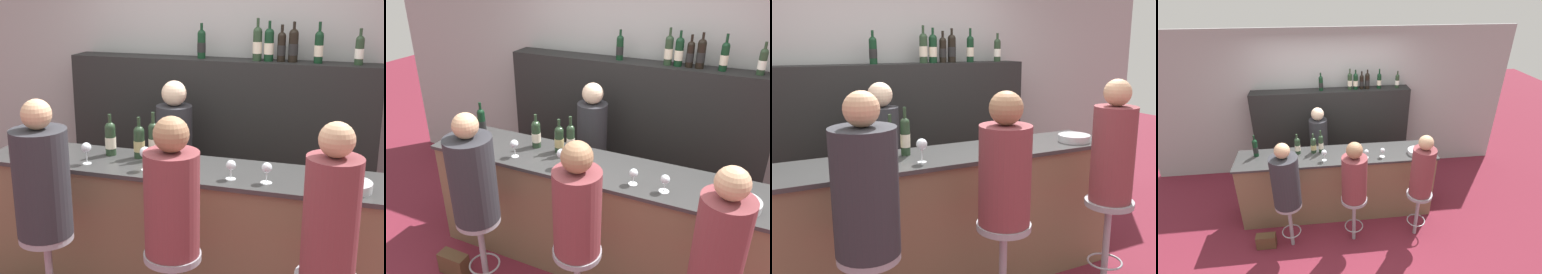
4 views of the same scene
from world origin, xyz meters
TOP-DOWN VIEW (x-y plane):
  - wall_back at (0.00, 1.59)m, footprint 6.40×0.05m
  - bar_counter at (0.00, 0.26)m, footprint 2.85×0.57m
  - back_bar_cabinet at (0.00, 1.37)m, footprint 2.67×0.28m
  - wine_bottle_counter_0 at (-1.14, 0.36)m, footprint 0.07×0.07m
  - wine_bottle_counter_1 at (-0.56, 0.36)m, footprint 0.08×0.08m
  - wine_bottle_counter_2 at (-0.33, 0.36)m, footprint 0.08×0.08m
  - wine_bottle_counter_3 at (-0.22, 0.36)m, footprint 0.07×0.07m
  - wine_bottle_backbar_0 at (-0.16, 1.37)m, footprint 0.07×0.07m
  - wine_bottle_backbar_1 at (0.32, 1.37)m, footprint 0.08×0.08m
  - wine_bottle_backbar_2 at (0.41, 1.37)m, footprint 0.08×0.08m
  - wine_bottle_backbar_3 at (0.52, 1.37)m, footprint 0.07×0.07m
  - wine_bottle_backbar_4 at (0.61, 1.37)m, footprint 0.08×0.08m
  - wine_bottle_backbar_5 at (0.81, 1.37)m, footprint 0.07×0.07m
  - wine_bottle_backbar_6 at (1.12, 1.37)m, footprint 0.07×0.07m
  - wine_glass_0 at (-0.63, 0.13)m, footprint 0.07×0.07m
  - wine_glass_1 at (-0.19, 0.13)m, footprint 0.08×0.08m
  - wine_glass_2 at (0.40, 0.13)m, footprint 0.07×0.07m
  - wine_glass_3 at (0.63, 0.13)m, footprint 0.07×0.07m
  - metal_bowl at (1.14, 0.16)m, footprint 0.26×0.26m
  - bar_stool_left at (-0.68, -0.35)m, footprint 0.34×0.34m
  - guest_seated_left at (-0.68, -0.35)m, footprint 0.35×0.35m
  - guest_seated_middle at (0.17, -0.35)m, footprint 0.32×0.32m
  - guest_seated_right at (1.05, -0.35)m, footprint 0.30×0.30m
  - bartender at (-0.25, 0.89)m, footprint 0.29×0.29m

SIDE VIEW (x-z plane):
  - bar_counter at x=0.00m, z-range 0.00..1.03m
  - bar_stool_left at x=-0.68m, z-range 0.19..0.91m
  - bartender at x=-0.25m, z-range -0.05..1.46m
  - back_bar_cabinet at x=0.00m, z-range 0.00..1.63m
  - metal_bowl at x=1.14m, z-range 1.03..1.09m
  - guest_seated_middle at x=0.17m, z-range 0.66..1.49m
  - guest_seated_left at x=-0.68m, z-range 0.66..1.53m
  - guest_seated_right at x=1.05m, z-range 0.67..1.53m
  - wine_glass_2 at x=0.40m, z-range 1.06..1.19m
  - wine_glass_3 at x=0.63m, z-range 1.06..1.20m
  - wine_glass_0 at x=-0.63m, z-range 1.07..1.22m
  - wine_bottle_counter_2 at x=-0.33m, z-range 1.00..1.30m
  - wine_glass_1 at x=-0.19m, z-range 1.07..1.24m
  - wine_bottle_counter_1 at x=-0.56m, z-range 1.01..1.31m
  - wine_bottle_counter_0 at x=-1.14m, z-range 1.00..1.33m
  - wine_bottle_counter_3 at x=-0.22m, z-range 1.00..1.34m
  - wall_back at x=0.00m, z-range 0.00..2.60m
  - wine_bottle_backbar_6 at x=1.12m, z-range 1.60..1.89m
  - wine_bottle_backbar_3 at x=0.52m, z-range 1.60..1.90m
  - wine_bottle_backbar_0 at x=-0.16m, z-range 1.60..1.90m
  - wine_bottle_backbar_5 at x=0.81m, z-range 1.60..1.92m
  - wine_bottle_backbar_2 at x=0.41m, z-range 1.60..1.93m
  - wine_bottle_backbar_4 at x=0.61m, z-range 1.60..1.93m
  - wine_bottle_backbar_1 at x=0.32m, z-range 1.60..1.94m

